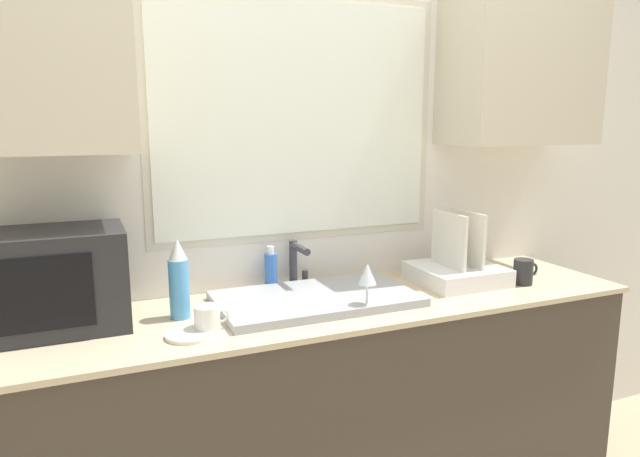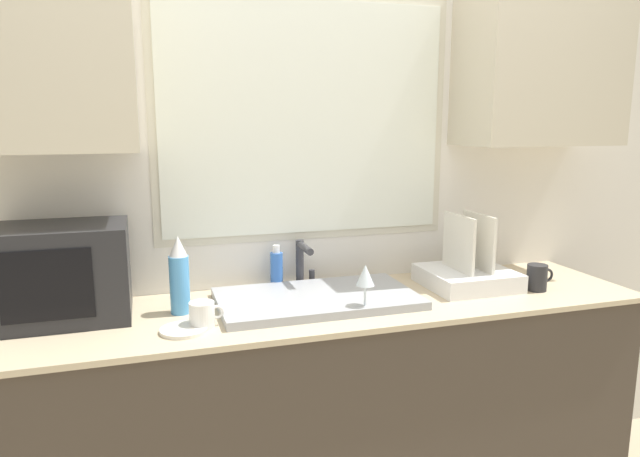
% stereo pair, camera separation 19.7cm
% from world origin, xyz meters
% --- Properties ---
extents(countertop, '(2.36, 0.60, 0.91)m').
position_xyz_m(countertop, '(0.00, 0.28, 0.46)').
color(countertop, '#42382D').
rests_on(countertop, ground_plane).
extents(wall_back, '(6.00, 0.38, 2.60)m').
position_xyz_m(wall_back, '(0.00, 0.55, 1.41)').
color(wall_back, silver).
rests_on(wall_back, ground_plane).
extents(sink_basin, '(0.71, 0.41, 0.03)m').
position_xyz_m(sink_basin, '(-0.04, 0.29, 0.93)').
color(sink_basin, '#9EA0A5').
rests_on(sink_basin, countertop).
extents(faucet, '(0.08, 0.17, 0.19)m').
position_xyz_m(faucet, '(-0.03, 0.50, 1.03)').
color(faucet, '#333338').
rests_on(faucet, countertop).
extents(microwave, '(0.41, 0.31, 0.32)m').
position_xyz_m(microwave, '(-0.88, 0.38, 1.07)').
color(microwave, '#232326').
rests_on(microwave, countertop).
extents(dish_rack, '(0.33, 0.32, 0.29)m').
position_xyz_m(dish_rack, '(0.59, 0.31, 0.97)').
color(dish_rack, white).
rests_on(dish_rack, countertop).
extents(spray_bottle, '(0.07, 0.07, 0.27)m').
position_xyz_m(spray_bottle, '(-0.52, 0.32, 1.04)').
color(spray_bottle, '#4C99D8').
rests_on(spray_bottle, countertop).
extents(soap_bottle, '(0.05, 0.05, 0.17)m').
position_xyz_m(soap_bottle, '(-0.14, 0.51, 0.99)').
color(soap_bottle, blue).
rests_on(soap_bottle, countertop).
extents(mug_near_sink, '(0.11, 0.08, 0.08)m').
position_xyz_m(mug_near_sink, '(-0.46, 0.16, 0.96)').
color(mug_near_sink, white).
rests_on(mug_near_sink, countertop).
extents(wine_glass, '(0.06, 0.06, 0.17)m').
position_xyz_m(wine_glass, '(0.08, 0.13, 1.04)').
color(wine_glass, silver).
rests_on(wine_glass, countertop).
extents(mug_by_rack, '(0.11, 0.08, 0.10)m').
position_xyz_m(mug_by_rack, '(0.82, 0.19, 0.97)').
color(mug_by_rack, '#262628').
rests_on(mug_by_rack, countertop).
extents(small_plate, '(0.15, 0.15, 0.01)m').
position_xyz_m(small_plate, '(-0.52, 0.14, 0.92)').
color(small_plate, silver).
rests_on(small_plate, countertop).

